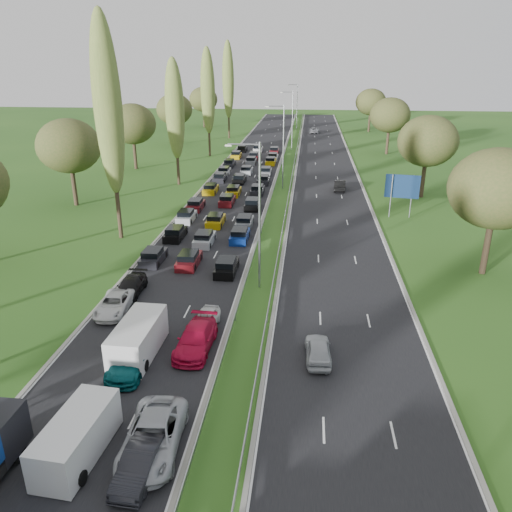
% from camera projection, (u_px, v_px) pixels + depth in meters
% --- Properties ---
extents(ground, '(260.00, 260.00, 0.00)m').
position_uv_depth(ground, '(283.00, 185.00, 76.07)').
color(ground, '#234B17').
rests_on(ground, ground).
extents(near_carriageway, '(10.50, 215.00, 0.04)m').
position_uv_depth(near_carriageway, '(242.00, 181.00, 79.04)').
color(near_carriageway, black).
rests_on(near_carriageway, ground).
extents(far_carriageway, '(10.50, 215.00, 0.04)m').
position_uv_depth(far_carriageway, '(327.00, 183.00, 77.72)').
color(far_carriageway, black).
rests_on(far_carriageway, ground).
extents(central_reservation, '(2.36, 215.00, 0.32)m').
position_uv_depth(central_reservation, '(284.00, 178.00, 78.18)').
color(central_reservation, gray).
rests_on(central_reservation, ground).
extents(lamp_columns, '(0.18, 140.18, 12.00)m').
position_uv_depth(lamp_columns, '(283.00, 148.00, 72.03)').
color(lamp_columns, gray).
rests_on(lamp_columns, ground).
extents(poplar_row, '(2.80, 127.80, 22.44)m').
position_uv_depth(poplar_row, '(152.00, 107.00, 62.16)').
color(poplar_row, '#2D2116').
rests_on(poplar_row, ground).
extents(woodland_left, '(8.00, 166.00, 11.10)m').
position_uv_depth(woodland_left, '(56.00, 151.00, 59.76)').
color(woodland_left, '#2D2116').
rests_on(woodland_left, ground).
extents(woodland_right, '(8.00, 153.00, 11.10)m').
position_uv_depth(woodland_right, '(443.00, 152.00, 59.02)').
color(woodland_right, '#2D2116').
rests_on(woodland_right, ground).
extents(traffic_queue_fill, '(9.07, 68.37, 0.80)m').
position_uv_depth(traffic_queue_fill, '(237.00, 185.00, 74.32)').
color(traffic_queue_fill, black).
rests_on(traffic_queue_fill, ground).
extents(near_car_2, '(2.53, 4.90, 1.32)m').
position_uv_depth(near_car_2, '(114.00, 304.00, 37.36)').
color(near_car_2, silver).
rests_on(near_car_2, near_carriageway).
extents(near_car_3, '(1.96, 4.64, 1.34)m').
position_uv_depth(near_car_3, '(130.00, 286.00, 40.25)').
color(near_car_3, black).
rests_on(near_car_3, near_carriageway).
extents(near_car_7, '(2.14, 5.07, 1.46)m').
position_uv_depth(near_car_7, '(131.00, 359.00, 30.36)').
color(near_car_7, '#054C51').
rests_on(near_car_7, near_carriageway).
extents(near_car_9, '(1.67, 4.21, 1.36)m').
position_uv_depth(near_car_9, '(140.00, 463.00, 22.53)').
color(near_car_9, black).
rests_on(near_car_9, near_carriageway).
extents(near_car_10, '(2.96, 5.85, 1.59)m').
position_uv_depth(near_car_10, '(153.00, 437.00, 23.96)').
color(near_car_10, '#A7AAB0').
rests_on(near_car_10, near_carriageway).
extents(near_car_11, '(2.33, 5.35, 1.53)m').
position_uv_depth(near_car_11, '(196.00, 339.00, 32.44)').
color(near_car_11, '#B40B30').
rests_on(near_car_11, near_carriageway).
extents(near_car_12, '(1.79, 3.93, 1.31)m').
position_uv_depth(near_car_12, '(205.00, 320.00, 35.01)').
color(near_car_12, silver).
rests_on(near_car_12, near_carriageway).
extents(far_car_0, '(1.76, 4.02, 1.35)m').
position_uv_depth(far_car_0, '(318.00, 350.00, 31.40)').
color(far_car_0, '#A3A7AD').
rests_on(far_car_0, far_carriageway).
extents(far_car_1, '(1.89, 4.69, 1.51)m').
position_uv_depth(far_car_1, '(340.00, 185.00, 72.87)').
color(far_car_1, black).
rests_on(far_car_1, far_carriageway).
extents(far_car_2, '(2.63, 5.41, 1.48)m').
position_uv_depth(far_car_2, '(315.00, 130.00, 131.39)').
color(far_car_2, slate).
rests_on(far_car_2, far_carriageway).
extents(white_van_front, '(2.08, 5.30, 2.13)m').
position_uv_depth(white_van_front, '(79.00, 434.00, 23.74)').
color(white_van_front, silver).
rests_on(white_van_front, near_carriageway).
extents(white_van_rear, '(2.23, 5.68, 2.28)m').
position_uv_depth(white_van_rear, '(139.00, 336.00, 31.99)').
color(white_van_rear, silver).
rests_on(white_van_rear, near_carriageway).
extents(direction_sign, '(3.96, 0.79, 5.20)m').
position_uv_depth(direction_sign, '(402.00, 188.00, 59.25)').
color(direction_sign, gray).
rests_on(direction_sign, ground).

